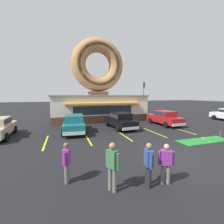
# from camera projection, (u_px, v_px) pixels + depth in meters

# --- Properties ---
(ground_plane) EXTENTS (160.00, 160.00, 0.00)m
(ground_plane) POSITION_uv_depth(u_px,v_px,m) (179.00, 156.00, 8.18)
(ground_plane) COLOR black
(donut_shop_building) EXTENTS (12.30, 6.75, 10.96)m
(donut_shop_building) POSITION_uv_depth(u_px,v_px,m) (98.00, 92.00, 20.55)
(donut_shop_building) COLOR brown
(donut_shop_building) RESTS_ON ground
(putting_mat) EXTENTS (4.11, 1.28, 0.03)m
(putting_mat) POSITION_uv_depth(u_px,v_px,m) (204.00, 140.00, 11.04)
(putting_mat) COLOR #1E842D
(putting_mat) RESTS_ON ground
(mini_donut_near_left) EXTENTS (0.13, 0.13, 0.04)m
(mini_donut_near_left) POSITION_uv_depth(u_px,v_px,m) (202.00, 140.00, 11.03)
(mini_donut_near_left) COLOR brown
(mini_donut_near_left) RESTS_ON putting_mat
(mini_donut_near_right) EXTENTS (0.13, 0.13, 0.04)m
(mini_donut_near_right) POSITION_uv_depth(u_px,v_px,m) (200.00, 143.00, 10.31)
(mini_donut_near_right) COLOR brown
(mini_donut_near_right) RESTS_ON putting_mat
(mini_donut_mid_left) EXTENTS (0.13, 0.13, 0.04)m
(mini_donut_mid_left) POSITION_uv_depth(u_px,v_px,m) (205.00, 140.00, 11.12)
(mini_donut_mid_left) COLOR #D8667F
(mini_donut_mid_left) RESTS_ON putting_mat
(mini_donut_mid_centre) EXTENTS (0.13, 0.13, 0.04)m
(mini_donut_mid_centre) POSITION_uv_depth(u_px,v_px,m) (217.00, 137.00, 11.86)
(mini_donut_mid_centre) COLOR #D17F47
(mini_donut_mid_centre) RESTS_ON putting_mat
(mini_donut_mid_right) EXTENTS (0.13, 0.13, 0.04)m
(mini_donut_mid_right) POSITION_uv_depth(u_px,v_px,m) (203.00, 139.00, 11.39)
(mini_donut_mid_right) COLOR #D8667F
(mini_donut_mid_right) RESTS_ON putting_mat
(mini_donut_far_left) EXTENTS (0.13, 0.13, 0.04)m
(mini_donut_far_left) POSITION_uv_depth(u_px,v_px,m) (204.00, 138.00, 11.61)
(mini_donut_far_left) COLOR #E5C666
(mini_donut_far_left) RESTS_ON putting_mat
(mini_donut_far_centre) EXTENTS (0.13, 0.13, 0.04)m
(mini_donut_far_centre) POSITION_uv_depth(u_px,v_px,m) (210.00, 142.00, 10.57)
(mini_donut_far_centre) COLOR #D8667F
(mini_donut_far_centre) RESTS_ON putting_mat
(mini_donut_far_right) EXTENTS (0.13, 0.13, 0.04)m
(mini_donut_far_right) POSITION_uv_depth(u_px,v_px,m) (185.00, 140.00, 11.13)
(mini_donut_far_right) COLOR brown
(mini_donut_far_right) RESTS_ON putting_mat
(mini_donut_extra) EXTENTS (0.13, 0.13, 0.04)m
(mini_donut_extra) POSITION_uv_depth(u_px,v_px,m) (209.00, 138.00, 11.59)
(mini_donut_extra) COLOR #D8667F
(mini_donut_extra) RESTS_ON putting_mat
(golf_ball) EXTENTS (0.04, 0.04, 0.04)m
(golf_ball) POSITION_uv_depth(u_px,v_px,m) (190.00, 141.00, 10.79)
(golf_ball) COLOR white
(golf_ball) RESTS_ON putting_mat
(putting_flag_pin) EXTENTS (0.13, 0.01, 0.55)m
(putting_flag_pin) POSITION_uv_depth(u_px,v_px,m) (221.00, 133.00, 11.67)
(putting_flag_pin) COLOR silver
(putting_flag_pin) RESTS_ON putting_mat
(car_red) EXTENTS (2.08, 4.61, 1.60)m
(car_red) POSITION_uv_depth(u_px,v_px,m) (165.00, 117.00, 16.85)
(car_red) COLOR maroon
(car_red) RESTS_ON ground
(car_black) EXTENTS (2.24, 4.68, 1.60)m
(car_black) POSITION_uv_depth(u_px,v_px,m) (120.00, 120.00, 15.15)
(car_black) COLOR black
(car_black) RESTS_ON ground
(car_teal) EXTENTS (2.24, 4.68, 1.60)m
(car_teal) POSITION_uv_depth(u_px,v_px,m) (74.00, 123.00, 13.47)
(car_teal) COLOR #196066
(car_teal) RESTS_ON ground
(pedestrian_blue_sweater_man) EXTENTS (0.32, 0.58, 1.64)m
(pedestrian_blue_sweater_man) POSITION_uv_depth(u_px,v_px,m) (149.00, 163.00, 5.39)
(pedestrian_blue_sweater_man) COLOR #232328
(pedestrian_blue_sweater_man) RESTS_ON ground
(pedestrian_hooded_kid) EXTENTS (0.34, 0.58, 1.57)m
(pedestrian_hooded_kid) POSITION_uv_depth(u_px,v_px,m) (67.00, 161.00, 5.67)
(pedestrian_hooded_kid) COLOR slate
(pedestrian_hooded_kid) RESTS_ON ground
(pedestrian_leather_jacket_man) EXTENTS (0.40, 0.53, 1.73)m
(pedestrian_leather_jacket_man) POSITION_uv_depth(u_px,v_px,m) (112.00, 164.00, 5.13)
(pedestrian_leather_jacket_man) COLOR slate
(pedestrian_leather_jacket_man) RESTS_ON ground
(pedestrian_clipboard_woman) EXTENTS (0.56, 0.37, 1.54)m
(pedestrian_clipboard_woman) POSITION_uv_depth(u_px,v_px,m) (166.00, 162.00, 5.57)
(pedestrian_clipboard_woman) COLOR slate
(pedestrian_clipboard_woman) RESTS_ON ground
(trash_bin) EXTENTS (0.57, 0.57, 0.97)m
(trash_bin) POSITION_uv_depth(u_px,v_px,m) (150.00, 117.00, 19.76)
(trash_bin) COLOR #51565B
(trash_bin) RESTS_ON ground
(traffic_light_pole) EXTENTS (0.28, 0.47, 5.80)m
(traffic_light_pole) POSITION_uv_depth(u_px,v_px,m) (144.00, 93.00, 28.11)
(traffic_light_pole) COLOR #595B60
(traffic_light_pole) RESTS_ON ground
(parking_stripe_far_left) EXTENTS (0.12, 3.60, 0.01)m
(parking_stripe_far_left) POSITION_uv_depth(u_px,v_px,m) (46.00, 142.00, 10.68)
(parking_stripe_far_left) COLOR yellow
(parking_stripe_far_left) RESTS_ON ground
(parking_stripe_left) EXTENTS (0.12, 3.60, 0.01)m
(parking_stripe_left) POSITION_uv_depth(u_px,v_px,m) (88.00, 138.00, 11.61)
(parking_stripe_left) COLOR yellow
(parking_stripe_left) RESTS_ON ground
(parking_stripe_mid_left) EXTENTS (0.12, 3.60, 0.01)m
(parking_stripe_mid_left) POSITION_uv_depth(u_px,v_px,m) (123.00, 135.00, 12.54)
(parking_stripe_mid_left) COLOR yellow
(parking_stripe_mid_left) RESTS_ON ground
(parking_stripe_centre) EXTENTS (0.12, 3.60, 0.01)m
(parking_stripe_centre) POSITION_uv_depth(u_px,v_px,m) (154.00, 132.00, 13.46)
(parking_stripe_centre) COLOR yellow
(parking_stripe_centre) RESTS_ON ground
(parking_stripe_mid_right) EXTENTS (0.12, 3.60, 0.01)m
(parking_stripe_mid_right) POSITION_uv_depth(u_px,v_px,m) (181.00, 130.00, 14.39)
(parking_stripe_mid_right) COLOR yellow
(parking_stripe_mid_right) RESTS_ON ground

